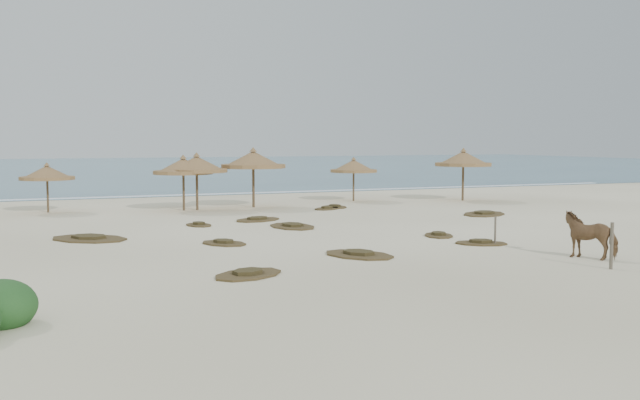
# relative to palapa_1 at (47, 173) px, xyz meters

# --- Properties ---
(ground) EXTENTS (160.00, 160.00, 0.00)m
(ground) POSITION_rel_palapa_1_xyz_m (7.62, -17.55, -1.94)
(ground) COLOR #FCF1CF
(ground) RESTS_ON ground
(ocean) EXTENTS (200.00, 100.00, 0.01)m
(ocean) POSITION_rel_palapa_1_xyz_m (7.62, 57.45, -1.93)
(ocean) COLOR #24546C
(ocean) RESTS_ON ground
(foam_line) EXTENTS (70.00, 0.60, 0.01)m
(foam_line) POSITION_rel_palapa_1_xyz_m (7.62, 8.45, -1.93)
(foam_line) COLOR white
(foam_line) RESTS_ON ground
(palapa_1) EXTENTS (2.73, 2.73, 2.49)m
(palapa_1) POSITION_rel_palapa_1_xyz_m (0.00, 0.00, 0.00)
(palapa_1) COLOR #4F3E29
(palapa_1) RESTS_ON ground
(palapa_2) EXTENTS (3.54, 3.54, 2.85)m
(palapa_2) POSITION_rel_palapa_1_xyz_m (6.44, -1.55, 0.27)
(palapa_2) COLOR #4F3E29
(palapa_2) RESTS_ON ground
(palapa_3) EXTENTS (3.97, 3.97, 2.97)m
(palapa_3) POSITION_rel_palapa_1_xyz_m (7.12, -1.58, 0.37)
(palapa_3) COLOR #4F3E29
(palapa_3) RESTS_ON ground
(palapa_4) EXTENTS (3.97, 3.97, 3.21)m
(palapa_4) POSITION_rel_palapa_1_xyz_m (10.23, -1.23, 0.56)
(palapa_4) COLOR #4F3E29
(palapa_4) RESTS_ON ground
(palapa_5) EXTENTS (2.86, 2.86, 2.60)m
(palapa_5) POSITION_rel_palapa_1_xyz_m (16.81, 0.27, 0.08)
(palapa_5) COLOR #4F3E29
(palapa_5) RESTS_ON ground
(palapa_6) EXTENTS (3.87, 3.87, 3.13)m
(palapa_6) POSITION_rel_palapa_1_xyz_m (22.98, -1.83, 0.50)
(palapa_6) COLOR #4F3E29
(palapa_6) RESTS_ON ground
(horse) EXTENTS (1.55, 1.82, 1.41)m
(horse) POSITION_rel_palapa_1_xyz_m (14.99, -20.82, -1.23)
(horse) COLOR olive
(horse) RESTS_ON ground
(fence_post_near) EXTENTS (0.12, 0.12, 1.31)m
(fence_post_near) POSITION_rel_palapa_1_xyz_m (14.13, -22.53, -1.28)
(fence_post_near) COLOR #625949
(fence_post_near) RESTS_ON ground
(fence_post_far) EXTENTS (0.07, 0.07, 0.98)m
(fence_post_far) POSITION_rel_palapa_1_xyz_m (13.94, -17.46, -1.45)
(fence_post_far) COLOR #625949
(fence_post_far) RESTS_ON ground
(scrub_1) EXTENTS (3.55, 3.55, 0.16)m
(scrub_1) POSITION_rel_palapa_1_xyz_m (1.12, -10.84, -1.88)
(scrub_1) COLOR brown
(scrub_1) RESTS_ON ground
(scrub_2) EXTENTS (1.93, 2.15, 0.16)m
(scrub_2) POSITION_rel_palapa_1_xyz_m (5.34, -13.80, -1.88)
(scrub_2) COLOR brown
(scrub_2) RESTS_ON ground
(scrub_3) EXTENTS (1.88, 2.70, 0.16)m
(scrub_3) POSITION_rel_palapa_1_xyz_m (9.18, -10.19, -1.88)
(scrub_3) COLOR brown
(scrub_3) RESTS_ON ground
(scrub_4) EXTENTS (1.58, 1.88, 0.16)m
(scrub_4) POSITION_rel_palapa_1_xyz_m (13.29, -14.86, -1.88)
(scrub_4) COLOR brown
(scrub_4) RESTS_ON ground
(scrub_5) EXTENTS (3.36, 3.20, 0.16)m
(scrub_5) POSITION_rel_palapa_1_xyz_m (19.42, -9.04, -1.88)
(scrub_5) COLOR brown
(scrub_5) RESTS_ON ground
(scrub_7) EXTENTS (1.98, 1.87, 0.16)m
(scrub_7) POSITION_rel_palapa_1_xyz_m (13.43, -3.73, -1.88)
(scrub_7) COLOR brown
(scrub_7) RESTS_ON ground
(scrub_9) EXTENTS (2.52, 2.88, 0.16)m
(scrub_9) POSITION_rel_palapa_1_xyz_m (8.61, -17.80, -1.88)
(scrub_9) COLOR brown
(scrub_9) RESTS_ON ground
(scrub_10) EXTENTS (1.49, 2.01, 0.16)m
(scrub_10) POSITION_rel_palapa_1_xyz_m (14.19, -3.03, -1.88)
(scrub_10) COLOR brown
(scrub_10) RESTS_ON ground
(scrub_11) EXTENTS (2.53, 2.25, 0.16)m
(scrub_11) POSITION_rel_palapa_1_xyz_m (4.50, -19.62, -1.88)
(scrub_11) COLOR brown
(scrub_11) RESTS_ON ground
(scrub_12) EXTENTS (2.13, 1.91, 0.16)m
(scrub_12) POSITION_rel_palapa_1_xyz_m (13.58, -17.15, -1.88)
(scrub_12) COLOR brown
(scrub_12) RESTS_ON ground
(scrub_13) EXTENTS (2.73, 2.36, 0.16)m
(scrub_13) POSITION_rel_palapa_1_xyz_m (8.58, -7.29, -1.88)
(scrub_13) COLOR brown
(scrub_13) RESTS_ON ground
(scrub_14) EXTENTS (1.23, 1.64, 0.16)m
(scrub_14) POSITION_rel_palapa_1_xyz_m (5.71, -8.25, -1.88)
(scrub_14) COLOR brown
(scrub_14) RESTS_ON ground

